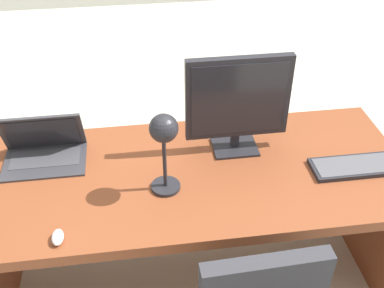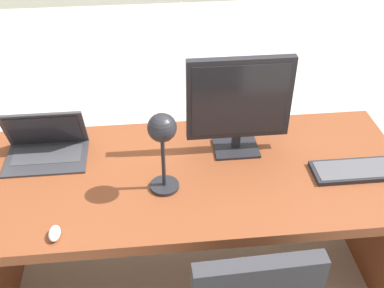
{
  "view_description": "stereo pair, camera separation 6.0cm",
  "coord_description": "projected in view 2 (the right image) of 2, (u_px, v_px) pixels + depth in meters",
  "views": [
    {
      "loc": [
        -0.22,
        -1.53,
        2.04
      ],
      "look_at": [
        0.0,
        0.04,
        0.86
      ],
      "focal_mm": 43.91,
      "sensor_mm": 36.0,
      "label": 1
    },
    {
      "loc": [
        -0.16,
        -1.53,
        2.04
      ],
      "look_at": [
        0.0,
        0.04,
        0.86
      ],
      "focal_mm": 43.91,
      "sensor_mm": 36.0,
      "label": 2
    }
  ],
  "objects": [
    {
      "name": "ground",
      "position": [
        173.0,
        121.0,
        3.65
      ],
      "size": [
        12.0,
        12.0,
        0.0
      ],
      "primitive_type": "plane",
      "color": "#B7B2A3"
    },
    {
      "name": "desk",
      "position": [
        192.0,
        196.0,
        2.16
      ],
      "size": [
        1.87,
        0.79,
        0.74
      ],
      "color": "brown",
      "rests_on": "ground"
    },
    {
      "name": "monitor",
      "position": [
        239.0,
        102.0,
        1.99
      ],
      "size": [
        0.45,
        0.16,
        0.46
      ],
      "color": "black",
      "rests_on": "desk"
    },
    {
      "name": "laptop",
      "position": [
        46.0,
        141.0,
        2.08
      ],
      "size": [
        0.35,
        0.24,
        0.22
      ],
      "color": "#2D2D33",
      "rests_on": "desk"
    },
    {
      "name": "keyboard",
      "position": [
        355.0,
        171.0,
        2.0
      ],
      "size": [
        0.37,
        0.15,
        0.02
      ],
      "color": "black",
      "rests_on": "desk"
    },
    {
      "name": "mouse",
      "position": [
        55.0,
        233.0,
        1.71
      ],
      "size": [
        0.04,
        0.08,
        0.03
      ],
      "color": "silver",
      "rests_on": "desk"
    },
    {
      "name": "desk_lamp",
      "position": [
        162.0,
        138.0,
        1.75
      ],
      "size": [
        0.12,
        0.14,
        0.37
      ],
      "color": "black",
      "rests_on": "desk"
    }
  ]
}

